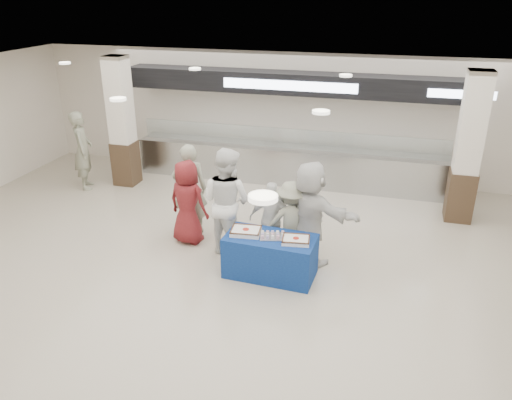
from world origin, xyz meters
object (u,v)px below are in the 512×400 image
(chef_tall, at_px, (227,201))
(soldier_a, at_px, (190,189))
(sheet_cake_left, at_px, (246,231))
(civilian_white, at_px, (310,213))
(display_table, at_px, (270,256))
(civilian_maroon, at_px, (188,202))
(sheet_cake_right, at_px, (296,240))
(soldier_bg, at_px, (83,150))
(soldier_b, at_px, (291,222))
(chef_short, at_px, (272,219))
(cupcake_tray, at_px, (273,235))

(chef_tall, bearing_deg, soldier_a, -10.44)
(sheet_cake_left, xyz_separation_m, civilian_white, (1.00, 0.64, 0.17))
(display_table, bearing_deg, civilian_white, 52.76)
(civilian_maroon, bearing_deg, sheet_cake_left, 163.08)
(sheet_cake_right, relative_size, soldier_bg, 0.25)
(soldier_b, distance_m, soldier_bg, 6.09)
(civilian_maroon, xyz_separation_m, soldier_b, (2.08, -0.16, -0.07))
(display_table, bearing_deg, chef_tall, 150.42)
(soldier_b, height_order, soldier_bg, soldier_bg)
(soldier_a, height_order, soldier_b, soldier_a)
(sheet_cake_left, xyz_separation_m, soldier_a, (-1.53, 1.20, 0.14))
(chef_tall, bearing_deg, display_table, 167.14)
(chef_short, bearing_deg, sheet_cake_right, 125.18)
(sheet_cake_left, xyz_separation_m, sheet_cake_right, (0.90, -0.08, -0.00))
(chef_tall, bearing_deg, civilian_white, -159.77)
(cupcake_tray, height_order, soldier_a, soldier_a)
(sheet_cake_right, relative_size, chef_short, 0.34)
(cupcake_tray, bearing_deg, sheet_cake_right, -10.47)
(sheet_cake_right, relative_size, cupcake_tray, 0.98)
(display_table, bearing_deg, sheet_cake_left, -178.25)
(sheet_cake_right, xyz_separation_m, civilian_white, (0.10, 0.72, 0.18))
(soldier_b, bearing_deg, sheet_cake_right, 93.38)
(chef_tall, relative_size, soldier_b, 1.33)
(chef_tall, bearing_deg, soldier_b, -160.23)
(cupcake_tray, height_order, soldier_b, soldier_b)
(chef_tall, bearing_deg, sheet_cake_left, 151.25)
(civilian_maroon, relative_size, soldier_b, 1.09)
(civilian_white, relative_size, soldier_bg, 1.00)
(display_table, relative_size, civilian_maroon, 0.92)
(soldier_a, xyz_separation_m, soldier_b, (2.20, -0.57, -0.17))
(sheet_cake_left, xyz_separation_m, civilian_maroon, (-1.42, 0.79, 0.04))
(cupcake_tray, height_order, civilian_white, civilian_white)
(soldier_a, height_order, chef_short, soldier_a)
(civilian_maroon, xyz_separation_m, chef_tall, (0.86, -0.16, 0.19))
(display_table, distance_m, civilian_maroon, 2.08)
(cupcake_tray, bearing_deg, civilian_maroon, 157.42)
(soldier_bg, bearing_deg, chef_tall, -143.23)
(soldier_a, bearing_deg, sheet_cake_left, 120.87)
(display_table, distance_m, chef_tall, 1.36)
(civilian_white, bearing_deg, civilian_maroon, 20.15)
(sheet_cake_left, relative_size, soldier_b, 0.35)
(display_table, xyz_separation_m, chef_tall, (-1.00, 0.64, 0.65))
(soldier_a, xyz_separation_m, chef_short, (1.82, -0.48, -0.22))
(sheet_cake_right, height_order, civilian_white, civilian_white)
(civilian_maroon, relative_size, soldier_a, 0.90)
(display_table, height_order, soldier_a, soldier_a)
(chef_tall, height_order, soldier_bg, chef_tall)
(cupcake_tray, xyz_separation_m, chef_short, (-0.19, 0.72, -0.06))
(sheet_cake_left, xyz_separation_m, chef_short, (0.29, 0.72, -0.07))
(civilian_maroon, bearing_deg, cupcake_tray, 169.59)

